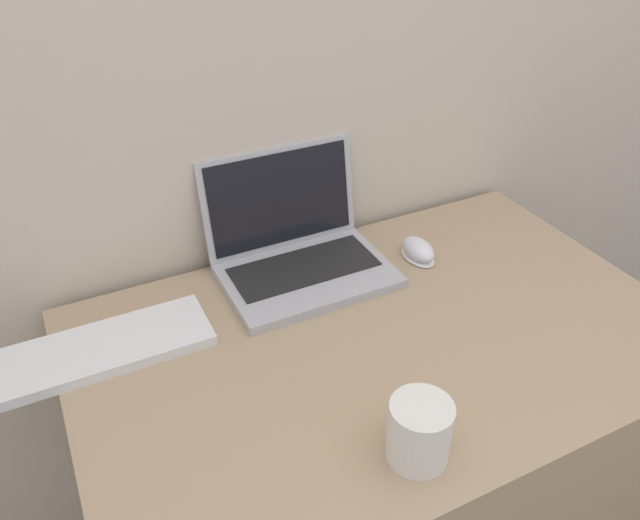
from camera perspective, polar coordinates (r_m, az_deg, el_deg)
desk at (r=1.41m, az=4.95°, el=-18.25°), size 1.10×0.69×0.75m
laptop at (r=1.27m, az=-2.07°, el=1.15°), size 0.34×0.27×0.23m
drink_cup at (r=0.92m, az=9.07°, el=-15.16°), size 0.09×0.09×0.10m
computer_mouse at (r=1.34m, az=8.98°, el=0.88°), size 0.06×0.09×0.04m
external_keyboard at (r=1.16m, az=-20.70°, el=-8.06°), size 0.43×0.14×0.02m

